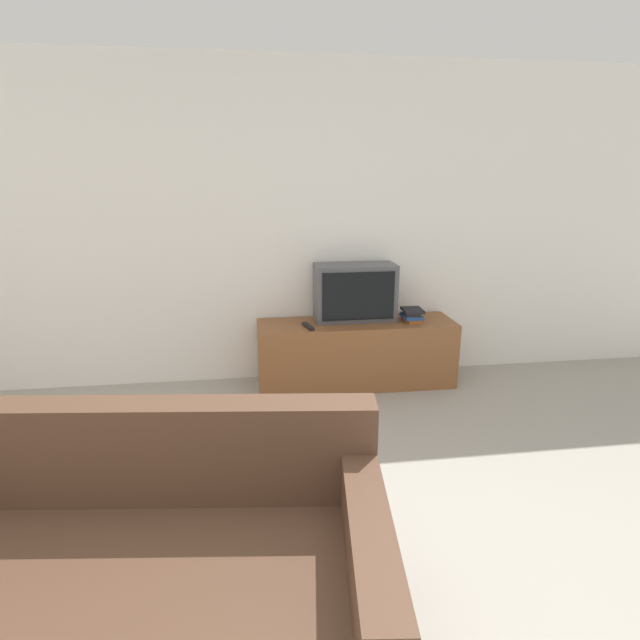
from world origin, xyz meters
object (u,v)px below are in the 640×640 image
at_px(couch, 80,593).
at_px(book_stack, 412,315).
at_px(tv_stand, 356,353).
at_px(remote_on_stand, 308,326).
at_px(television, 355,292).

height_order(couch, book_stack, couch).
bearing_deg(book_stack, tv_stand, 174.54).
bearing_deg(remote_on_stand, book_stack, 3.87).
distance_m(tv_stand, remote_on_stand, 0.51).
bearing_deg(tv_stand, book_stack, -5.46).
distance_m(tv_stand, couch, 2.77).
xyz_separation_m(tv_stand, remote_on_stand, (-0.42, -0.10, 0.28)).
relative_size(television, remote_on_stand, 3.45).
bearing_deg(tv_stand, couch, -122.54).
relative_size(tv_stand, remote_on_stand, 8.46).
relative_size(couch, remote_on_stand, 11.76).
relative_size(couch, book_stack, 10.61).
bearing_deg(television, tv_stand, -89.22).
xyz_separation_m(television, remote_on_stand, (-0.41, -0.19, -0.22)).
bearing_deg(couch, remote_on_stand, 71.23).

